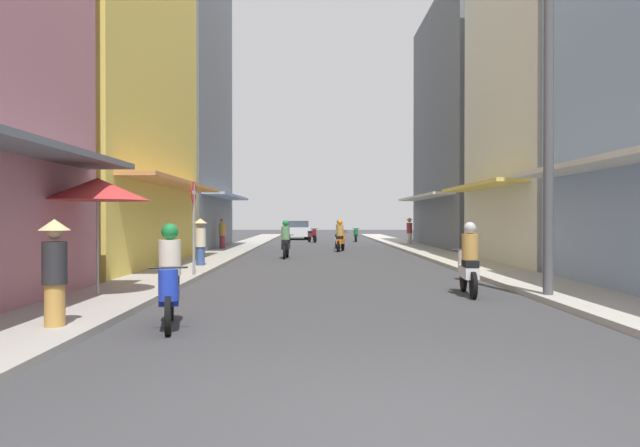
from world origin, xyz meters
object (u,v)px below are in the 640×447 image
Objects in this scene: motorbike_blue at (170,281)px; pedestrian_midway at (222,234)px; motorbike_black at (286,241)px; parked_car at (297,230)px; vendor_umbrella at (97,189)px; street_sign_no_entry at (194,216)px; motorbike_silver at (340,235)px; motorbike_orange at (341,237)px; pedestrian_foreground at (200,240)px; pedestrian_crossing at (409,230)px; motorbike_maroon at (312,235)px; utility_pole at (549,104)px; motorbike_white at (468,263)px; pedestrian_far at (55,270)px; motorbike_green at (356,235)px.

motorbike_blue is 20.84m from pedestrian_midway.
motorbike_black is 0.43× the size of parked_car.
vendor_umbrella reaches higher than parked_car.
motorbike_silver is at bearing 74.18° from street_sign_no_entry.
motorbike_orange and motorbike_blue have the same top height.
motorbike_black is at bearing 75.99° from street_sign_no_entry.
motorbike_black is 0.68× the size of street_sign_no_entry.
pedestrian_foreground is (-1.52, 10.14, 0.23)m from motorbike_blue.
street_sign_no_entry is at bearing 98.73° from motorbike_blue.
street_sign_no_entry is at bearing -84.12° from pedestrian_midway.
motorbike_maroon is at bearing 140.67° from pedestrian_crossing.
utility_pole reaches higher than motorbike_blue.
street_sign_no_entry is at bearing 152.98° from utility_pole.
street_sign_no_entry is at bearing 153.66° from motorbike_white.
motorbike_maroon is 11.06m from pedestrian_midway.
utility_pole is at bearing -79.88° from parked_car.
street_sign_no_entry is (-1.91, -29.83, 0.98)m from parked_car.
motorbike_white is at bearing -81.99° from parked_car.
pedestrian_midway is at bearing -114.28° from motorbike_maroon.
street_sign_no_entry is (-8.98, -19.14, 0.76)m from pedestrian_crossing.
pedestrian_far is at bearing -149.35° from motorbike_white.
pedestrian_midway reaches higher than motorbike_green.
parked_car is at bearing 78.19° from pedestrian_midway.
utility_pole is (6.05, -33.89, 3.21)m from parked_car.
motorbike_blue is 0.42× the size of parked_car.
utility_pole is at bearing -0.48° from vendor_umbrella.
motorbike_black is 12.82m from vendor_umbrella.
motorbike_silver is (-1.51, -8.64, 0.20)m from motorbike_green.
utility_pole reaches higher than pedestrian_midway.
motorbike_green is 32.37m from motorbike_blue.
street_sign_no_entry reaches higher than vendor_umbrella.
motorbike_blue is at bearing -81.27° from street_sign_no_entry.
pedestrian_far is (-2.52, -15.74, 0.22)m from motorbike_black.
pedestrian_far is (-7.00, -4.15, 0.22)m from motorbike_white.
motorbike_blue is 0.67× the size of street_sign_no_entry.
motorbike_orange is 5.55m from motorbike_black.
utility_pole reaches higher than motorbike_black.
motorbike_white is at bearing -68.84° from motorbike_black.
pedestrian_midway is 13.96m from street_sign_no_entry.
motorbike_silver is 0.97× the size of motorbike_white.
motorbike_silver is 6.64m from pedestrian_midway.
pedestrian_midway is at bearing -101.81° from parked_car.
motorbike_orange is 1.01× the size of motorbike_silver.
pedestrian_crossing is at bearing -56.55° from parked_car.
pedestrian_far is at bearing -93.39° from street_sign_no_entry.
motorbike_blue is at bearing -146.97° from motorbike_white.
street_sign_no_entry is (0.44, 7.40, 0.79)m from pedestrian_far.
street_sign_no_entry is at bearing 86.61° from pedestrian_far.
motorbike_maroon is 0.66× the size of street_sign_no_entry.
motorbike_orange is at bearing 71.04° from street_sign_no_entry.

